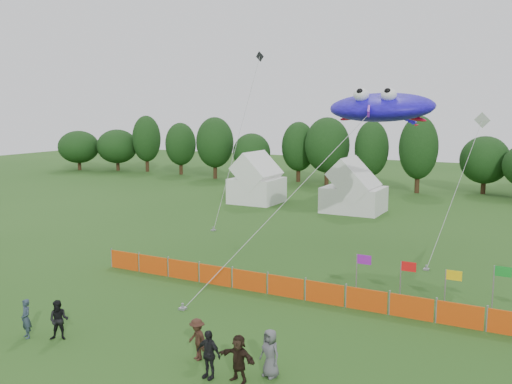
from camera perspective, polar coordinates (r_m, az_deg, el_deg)
The scene contains 15 objects.
ground at distance 22.61m, azimuth -7.47°, elevation -15.21°, with size 160.00×160.00×0.00m, color #234C16.
treeline at distance 62.75m, azimuth 18.44°, elevation 3.65°, with size 104.57×8.78×8.36m.
tent_left at distance 54.02m, azimuth 0.09°, elevation 0.98°, with size 4.38×4.38×3.86m.
tent_right at distance 49.93m, azimuth 9.75°, elevation 0.07°, with size 5.09×4.07×3.59m.
barrier_fence at distance 27.79m, azimuth 2.96°, elevation -9.44°, with size 21.90×0.06×1.00m.
flag_row at distance 27.28m, azimuth 18.70°, elevation -8.31°, with size 8.73×0.73×2.25m.
spectator_a at distance 24.76m, azimuth -22.01°, elevation -11.66°, with size 0.57×0.38×1.57m, color #293845.
spectator_b at distance 24.13m, azimuth -19.12°, elevation -12.01°, with size 0.77×0.60×1.59m, color black.
spectator_c at distance 21.31m, azimuth -5.91°, elevation -14.43°, with size 1.00×0.57×1.55m, color #392016.
spectator_d at distance 19.97m, azimuth -4.78°, elevation -15.85°, with size 0.99×0.41×1.68m, color black.
spectator_e at distance 20.00m, azimuth 1.43°, elevation -15.81°, with size 0.81×0.53×1.66m, color #535459.
spectator_f at distance 19.70m, azimuth -1.76°, elevation -16.29°, with size 1.49×0.48×1.61m, color black.
stingray_kite at distance 36.48m, azimuth 12.68°, elevation 8.24°, with size 8.44×23.47×10.23m.
small_kite_white at distance 38.48m, azimuth 20.28°, elevation 2.73°, with size 2.10×9.53×8.73m.
small_kite_dark at distance 44.26m, azimuth -1.55°, elevation 6.38°, with size 1.00×6.74×13.44m.
Camera 1 is at (12.19, -16.73, 9.08)m, focal length 40.00 mm.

